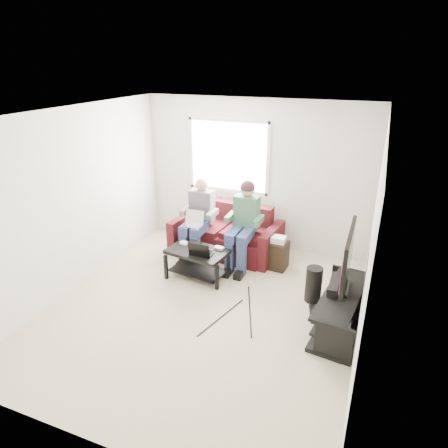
{
  "coord_description": "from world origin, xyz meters",
  "views": [
    {
      "loc": [
        1.95,
        -4.19,
        3.19
      ],
      "look_at": [
        0.06,
        0.6,
        1.04
      ],
      "focal_mm": 32.0,
      "sensor_mm": 36.0,
      "label": 1
    }
  ],
  "objects_px": {
    "subwoofer": "(314,284)",
    "end_table": "(278,254)",
    "tv_stand": "(340,311)",
    "sofa": "(227,236)",
    "tv": "(348,257)",
    "coffee_table": "(198,257)"
  },
  "relations": [
    {
      "from": "tv_stand",
      "to": "end_table",
      "type": "relative_size",
      "value": 2.65
    },
    {
      "from": "sofa",
      "to": "tv",
      "type": "relative_size",
      "value": 1.7
    },
    {
      "from": "subwoofer",
      "to": "end_table",
      "type": "distance_m",
      "value": 1.03
    },
    {
      "from": "coffee_table",
      "to": "subwoofer",
      "type": "distance_m",
      "value": 1.8
    },
    {
      "from": "sofa",
      "to": "coffee_table",
      "type": "distance_m",
      "value": 0.97
    },
    {
      "from": "coffee_table",
      "to": "subwoofer",
      "type": "bearing_deg",
      "value": -0.68
    },
    {
      "from": "sofa",
      "to": "tv",
      "type": "xyz_separation_m",
      "value": [
        2.1,
        -1.33,
        0.62
      ]
    },
    {
      "from": "subwoofer",
      "to": "end_table",
      "type": "bearing_deg",
      "value": 133.5
    },
    {
      "from": "tv_stand",
      "to": "tv",
      "type": "height_order",
      "value": "tv"
    },
    {
      "from": "tv_stand",
      "to": "end_table",
      "type": "xyz_separation_m",
      "value": [
        -1.13,
        1.19,
        0.04
      ]
    },
    {
      "from": "end_table",
      "to": "sofa",
      "type": "bearing_deg",
      "value": 166.0
    },
    {
      "from": "coffee_table",
      "to": "tv",
      "type": "distance_m",
      "value": 2.32
    },
    {
      "from": "end_table",
      "to": "tv_stand",
      "type": "bearing_deg",
      "value": -46.5
    },
    {
      "from": "tv",
      "to": "subwoofer",
      "type": "bearing_deg",
      "value": 140.61
    },
    {
      "from": "tv_stand",
      "to": "subwoofer",
      "type": "height_order",
      "value": "subwoofer"
    },
    {
      "from": "sofa",
      "to": "subwoofer",
      "type": "relative_size",
      "value": 3.61
    },
    {
      "from": "sofa",
      "to": "tv",
      "type": "distance_m",
      "value": 2.56
    },
    {
      "from": "tv_stand",
      "to": "end_table",
      "type": "bearing_deg",
      "value": 133.5
    },
    {
      "from": "subwoofer",
      "to": "tv",
      "type": "bearing_deg",
      "value": -39.39
    },
    {
      "from": "tv",
      "to": "subwoofer",
      "type": "height_order",
      "value": "tv"
    },
    {
      "from": "coffee_table",
      "to": "tv_stand",
      "type": "bearing_deg",
      "value": -11.83
    },
    {
      "from": "coffee_table",
      "to": "tv_stand",
      "type": "distance_m",
      "value": 2.27
    }
  ]
}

